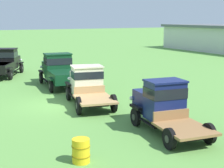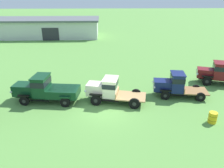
{
  "view_description": "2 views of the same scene",
  "coord_description": "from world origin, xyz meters",
  "px_view_note": "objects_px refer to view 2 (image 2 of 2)",
  "views": [
    {
      "loc": [
        17.48,
        -6.43,
        4.74
      ],
      "look_at": [
        0.62,
        2.98,
        1.0
      ],
      "focal_mm": 55.0,
      "sensor_mm": 36.0,
      "label": 1
    },
    {
      "loc": [
        -0.15,
        -15.2,
        8.65
      ],
      "look_at": [
        0.62,
        2.98,
        1.0
      ],
      "focal_mm": 35.0,
      "sensor_mm": 36.0,
      "label": 2
    }
  ],
  "objects_px": {
    "vintage_truck_second_in_line": "(45,89)",
    "oil_drum_beside_row": "(213,118)",
    "vintage_truck_far_side": "(174,84)",
    "vintage_truck_midrow_center": "(109,89)",
    "farm_shed": "(36,27)",
    "vintage_truck_back_of_row": "(221,73)"
  },
  "relations": [
    {
      "from": "vintage_truck_second_in_line",
      "to": "oil_drum_beside_row",
      "type": "relative_size",
      "value": 7.02
    },
    {
      "from": "vintage_truck_far_side",
      "to": "vintage_truck_midrow_center",
      "type": "bearing_deg",
      "value": -172.01
    },
    {
      "from": "farm_shed",
      "to": "vintage_truck_midrow_center",
      "type": "relative_size",
      "value": 4.99
    },
    {
      "from": "vintage_truck_second_in_line",
      "to": "vintage_truck_back_of_row",
      "type": "relative_size",
      "value": 1.13
    },
    {
      "from": "vintage_truck_far_side",
      "to": "oil_drum_beside_row",
      "type": "relative_size",
      "value": 6.07
    },
    {
      "from": "vintage_truck_midrow_center",
      "to": "vintage_truck_far_side",
      "type": "relative_size",
      "value": 1.06
    },
    {
      "from": "vintage_truck_second_in_line",
      "to": "vintage_truck_midrow_center",
      "type": "height_order",
      "value": "vintage_truck_second_in_line"
    },
    {
      "from": "oil_drum_beside_row",
      "to": "farm_shed",
      "type": "bearing_deg",
      "value": 122.23
    },
    {
      "from": "vintage_truck_back_of_row",
      "to": "oil_drum_beside_row",
      "type": "distance_m",
      "value": 8.18
    },
    {
      "from": "vintage_truck_midrow_center",
      "to": "vintage_truck_back_of_row",
      "type": "distance_m",
      "value": 11.94
    },
    {
      "from": "farm_shed",
      "to": "vintage_truck_midrow_center",
      "type": "xyz_separation_m",
      "value": [
        14.34,
        -30.75,
        -0.75
      ]
    },
    {
      "from": "vintage_truck_second_in_line",
      "to": "vintage_truck_midrow_center",
      "type": "distance_m",
      "value": 5.38
    },
    {
      "from": "vintage_truck_second_in_line",
      "to": "vintage_truck_back_of_row",
      "type": "bearing_deg",
      "value": 10.22
    },
    {
      "from": "vintage_truck_back_of_row",
      "to": "farm_shed",
      "type": "bearing_deg",
      "value": 133.32
    },
    {
      "from": "farm_shed",
      "to": "oil_drum_beside_row",
      "type": "height_order",
      "value": "farm_shed"
    },
    {
      "from": "vintage_truck_midrow_center",
      "to": "vintage_truck_back_of_row",
      "type": "xyz_separation_m",
      "value": [
        11.44,
        3.4,
        0.01
      ]
    },
    {
      "from": "farm_shed",
      "to": "vintage_truck_back_of_row",
      "type": "bearing_deg",
      "value": -46.68
    },
    {
      "from": "vintage_truck_midrow_center",
      "to": "vintage_truck_back_of_row",
      "type": "bearing_deg",
      "value": 16.57
    },
    {
      "from": "vintage_truck_back_of_row",
      "to": "vintage_truck_midrow_center",
      "type": "bearing_deg",
      "value": -163.43
    },
    {
      "from": "farm_shed",
      "to": "vintage_truck_second_in_line",
      "type": "xyz_separation_m",
      "value": [
        8.97,
        -30.38,
        -0.77
      ]
    },
    {
      "from": "vintage_truck_back_of_row",
      "to": "oil_drum_beside_row",
      "type": "relative_size",
      "value": 6.22
    },
    {
      "from": "farm_shed",
      "to": "vintage_truck_midrow_center",
      "type": "height_order",
      "value": "farm_shed"
    }
  ]
}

